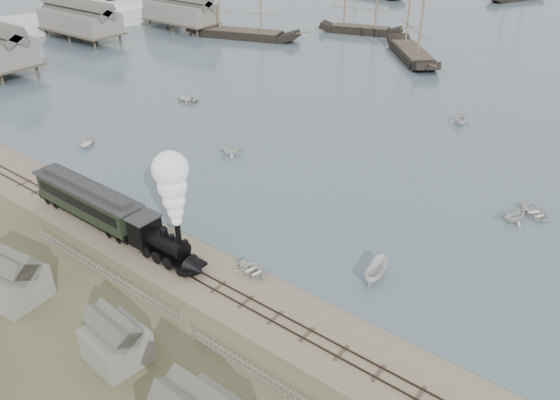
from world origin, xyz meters
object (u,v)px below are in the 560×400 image
Objects in this scene: beached_dinghy at (252,270)px; locomotive at (170,218)px; steamship at (111,0)px; passenger_coach at (88,200)px.

locomotive is at bearing 129.47° from beached_dinghy.
steamship is (-91.95, 55.18, 5.31)m from beached_dinghy.
locomotive is 0.20× the size of steamship.
steamship reaches higher than beached_dinghy.
steamship is at bearing 145.78° from locomotive.
steamship reaches higher than locomotive.
beached_dinghy is at bearing 9.85° from passenger_coach.
steamship is (-73.57, 58.37, 3.45)m from passenger_coach.
passenger_coach reaches higher than beached_dinghy.
passenger_coach is at bearing 180.00° from locomotive.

